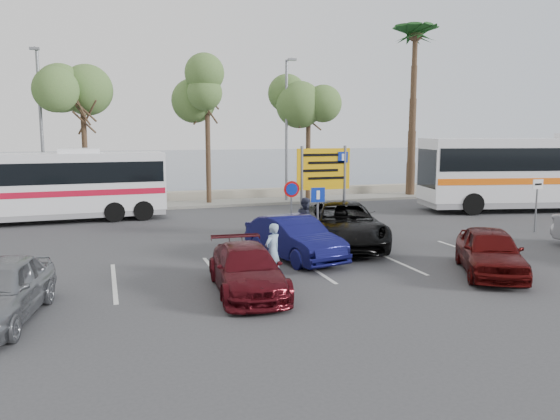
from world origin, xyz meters
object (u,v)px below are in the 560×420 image
object	(u,v)px
street_lamp_right	(287,123)
direction_sign	(324,176)
car_red	(490,251)
car_maroon	(247,270)
street_lamp_left	(41,122)
pedestrian_near	(273,251)
coach_bus_left	(43,188)
coach_bus_right	(545,175)
pedestrian_far	(306,220)
suv_black	(343,224)
car_blue	(294,238)

from	to	relation	value
street_lamp_right	direction_sign	distance (m)	10.73
car_red	car_maroon	bearing A→B (deg)	-155.37
street_lamp_left	direction_sign	world-z (taller)	street_lamp_left
car_maroon	pedestrian_near	size ratio (longest dim) A/B	2.61
coach_bus_left	pedestrian_near	size ratio (longest dim) A/B	6.86
direction_sign	street_lamp_left	bearing A→B (deg)	136.83
pedestrian_near	coach_bus_right	bearing A→B (deg)	172.83
direction_sign	pedestrian_far	bearing A→B (deg)	-143.78
street_lamp_right	direction_sign	xyz separation A→B (m)	(-2.00, -10.32, -2.17)
street_lamp_right	car_maroon	bearing A→B (deg)	-112.05
car_red	pedestrian_near	bearing A→B (deg)	-165.49
car_maroon	pedestrian_near	world-z (taller)	pedestrian_near
car_maroon	suv_black	distance (m)	6.62
car_maroon	pedestrian_far	world-z (taller)	pedestrian_far
suv_black	street_lamp_right	bearing A→B (deg)	96.49
direction_sign	coach_bus_left	xyz separation A→B (m)	(-10.80, 7.30, -0.86)
street_lamp_left	street_lamp_right	distance (m)	13.00
street_lamp_left	pedestrian_far	bearing A→B (deg)	-47.88
direction_sign	coach_bus_right	xyz separation A→B (m)	(14.00, 3.30, -0.55)
coach_bus_right	suv_black	world-z (taller)	coach_bus_right
car_maroon	street_lamp_left	bearing A→B (deg)	115.28
direction_sign	coach_bus_right	bearing A→B (deg)	13.28
pedestrian_near	car_maroon	bearing A→B (deg)	13.26
coach_bus_right	direction_sign	bearing A→B (deg)	-166.72
street_lamp_left	pedestrian_near	distance (m)	17.57
street_lamp_left	street_lamp_right	bearing A→B (deg)	0.00
pedestrian_far	street_lamp_left	bearing A→B (deg)	45.03
car_blue	car_maroon	distance (m)	3.93
car_red	pedestrian_far	bearing A→B (deg)	148.54
car_blue	pedestrian_far	xyz separation A→B (m)	(1.32, 2.42, 0.16)
street_lamp_right	pedestrian_far	size ratio (longest dim) A/B	4.68
direction_sign	car_red	distance (m)	7.36
direction_sign	car_maroon	distance (m)	8.05
car_blue	pedestrian_near	distance (m)	2.47
suv_black	pedestrian_far	distance (m)	1.45
street_lamp_left	car_maroon	distance (m)	18.18
car_blue	street_lamp_right	bearing A→B (deg)	59.37
street_lamp_left	street_lamp_right	size ratio (longest dim) A/B	1.00
car_red	direction_sign	bearing A→B (deg)	138.56
car_blue	pedestrian_far	world-z (taller)	pedestrian_far
street_lamp_right	coach_bus_left	bearing A→B (deg)	-166.73
street_lamp_left	direction_sign	bearing A→B (deg)	-43.17
pedestrian_far	car_maroon	bearing A→B (deg)	148.96
car_red	pedestrian_near	world-z (taller)	pedestrian_near
street_lamp_right	direction_sign	bearing A→B (deg)	-100.94
coach_bus_right	car_maroon	bearing A→B (deg)	-152.94
car_maroon	pedestrian_near	bearing A→B (deg)	50.61
street_lamp_left	pedestrian_near	xyz separation A→B (m)	(7.30, -15.52, -3.80)
coach_bus_left	pedestrian_near	distance (m)	14.40
coach_bus_right	car_maroon	world-z (taller)	coach_bus_right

